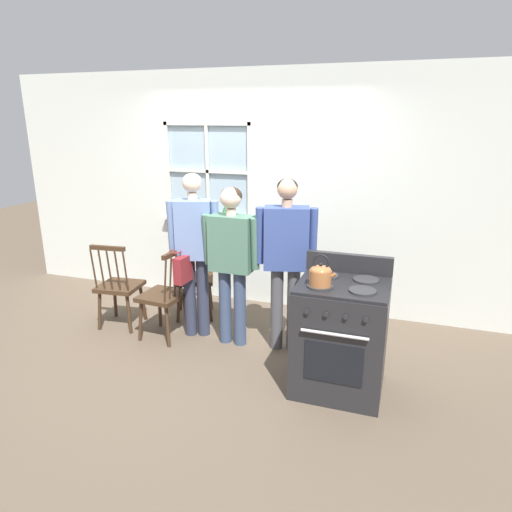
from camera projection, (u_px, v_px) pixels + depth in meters
The scene contains 12 objects.
ground_plane at pixel (209, 352), 4.40m from camera, with size 16.00×16.00×0.00m, color brown.
wall_back at pixel (258, 193), 5.27m from camera, with size 6.40×0.16×2.70m.
chair_by_window at pixel (164, 296), 4.60m from camera, with size 0.43×0.45×0.94m.
chair_near_wall at pixel (119, 287), 4.85m from camera, with size 0.46×0.44×0.94m.
chair_center_cluster at pixel (194, 278), 5.12m from camera, with size 0.54×0.53×0.94m.
person_elderly_left at pixel (194, 243), 4.49m from camera, with size 0.51×0.31×1.67m.
person_teen_center at pixel (232, 252), 4.33m from camera, with size 0.56×0.22×1.56m.
person_adult_right at pixel (286, 251), 4.21m from camera, with size 0.57×0.31×1.66m.
stove at pixel (340, 336), 3.70m from camera, with size 0.71×0.68×1.08m.
kettle at pixel (321, 274), 3.47m from camera, with size 0.21×0.17×0.25m.
potted_plant at pixel (226, 215), 5.38m from camera, with size 0.14×0.14×0.22m.
handbag at pixel (183, 269), 4.42m from camera, with size 0.20×0.23×0.31m.
Camera 1 is at (1.70, -3.58, 2.17)m, focal length 32.00 mm.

